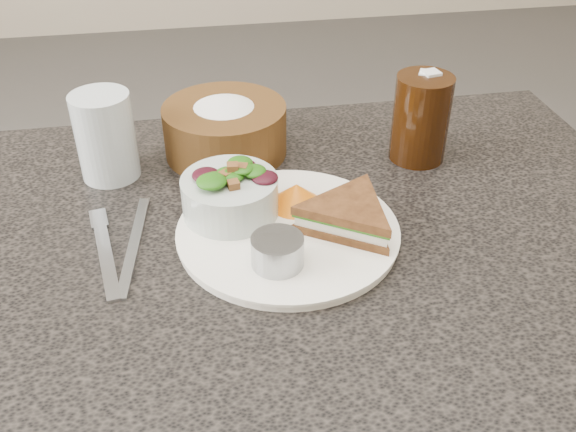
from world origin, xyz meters
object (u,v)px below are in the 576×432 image
at_px(dinner_plate, 288,232).
at_px(water_glass, 105,136).
at_px(salad_bowl, 230,190).
at_px(cola_glass, 421,114).
at_px(dressing_ramekin, 277,252).
at_px(bread_basket, 225,122).
at_px(dining_table, 283,432).
at_px(sandwich, 349,216).

distance_m(dinner_plate, water_glass, 0.29).
xyz_separation_m(salad_bowl, cola_glass, (0.28, 0.11, 0.02)).
height_order(dressing_ramekin, bread_basket, bread_basket).
bearing_deg(water_glass, dining_table, -41.99).
bearing_deg(water_glass, dressing_ramekin, -51.84).
bearing_deg(cola_glass, dinner_plate, -144.08).
bearing_deg(cola_glass, bread_basket, 167.28).
xyz_separation_m(dining_table, dinner_plate, (0.01, 0.00, 0.38)).
height_order(sandwich, dressing_ramekin, sandwich).
relative_size(sandwich, bread_basket, 0.79).
relative_size(salad_bowl, water_glass, 0.99).
distance_m(dinner_plate, sandwich, 0.08).
xyz_separation_m(bread_basket, water_glass, (-0.16, -0.03, 0.01)).
distance_m(salad_bowl, bread_basket, 0.17).
relative_size(dinner_plate, cola_glass, 1.95).
xyz_separation_m(dressing_ramekin, bread_basket, (-0.03, 0.28, 0.02)).
bearing_deg(salad_bowl, bread_basket, 86.62).
xyz_separation_m(sandwich, water_glass, (-0.29, 0.20, 0.03)).
bearing_deg(cola_glass, sandwich, -130.73).
bearing_deg(dinner_plate, sandwich, -9.49).
distance_m(dining_table, bread_basket, 0.48).
relative_size(sandwich, cola_glass, 1.03).
bearing_deg(dinner_plate, dressing_ramekin, -109.81).
xyz_separation_m(sandwich, cola_glass, (0.15, 0.17, 0.04)).
distance_m(dressing_ramekin, cola_glass, 0.33).
relative_size(sandwich, dressing_ramekin, 2.37).
distance_m(dining_table, dinner_plate, 0.38).
bearing_deg(salad_bowl, dining_table, -41.60).
xyz_separation_m(dining_table, water_glass, (-0.21, 0.19, 0.44)).
height_order(salad_bowl, water_glass, water_glass).
bearing_deg(water_glass, bread_basket, 12.10).
height_order(dining_table, dressing_ramekin, dressing_ramekin).
height_order(sandwich, salad_bowl, salad_bowl).
distance_m(dining_table, water_glass, 0.52).
xyz_separation_m(bread_basket, cola_glass, (0.27, -0.06, 0.02)).
relative_size(bread_basket, cola_glass, 1.30).
bearing_deg(bread_basket, water_glass, -167.90).
relative_size(dressing_ramekin, cola_glass, 0.43).
relative_size(dining_table, water_glass, 8.33).
bearing_deg(dining_table, dinner_plate, 25.72).
bearing_deg(dinner_plate, dining_table, -154.28).
bearing_deg(bread_basket, sandwich, -61.43).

